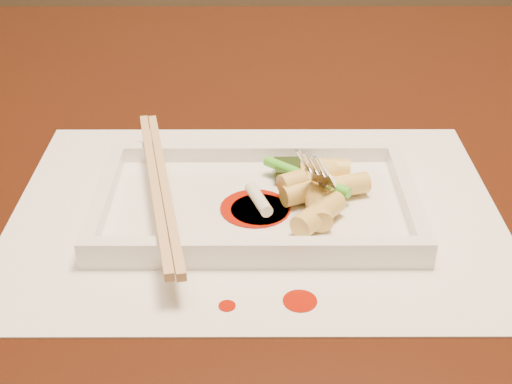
{
  "coord_description": "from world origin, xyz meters",
  "views": [
    {
      "loc": [
        0.06,
        -0.61,
        1.07
      ],
      "look_at": [
        0.06,
        -0.12,
        0.77
      ],
      "focal_mm": 50.0,
      "sensor_mm": 36.0,
      "label": 1
    }
  ],
  "objects_px": {
    "table": "(199,230)",
    "fork": "(345,111)",
    "placemat": "(256,211)",
    "chopstick_a": "(154,184)",
    "plate_base": "(256,207)"
  },
  "relations": [
    {
      "from": "chopstick_a",
      "to": "fork",
      "type": "bearing_deg",
      "value": 6.75
    },
    {
      "from": "plate_base",
      "to": "fork",
      "type": "relative_size",
      "value": 1.86
    },
    {
      "from": "table",
      "to": "plate_base",
      "type": "relative_size",
      "value": 5.38
    },
    {
      "from": "table",
      "to": "plate_base",
      "type": "distance_m",
      "value": 0.17
    },
    {
      "from": "table",
      "to": "placemat",
      "type": "bearing_deg",
      "value": -64.0
    },
    {
      "from": "plate_base",
      "to": "fork",
      "type": "height_order",
      "value": "fork"
    },
    {
      "from": "chopstick_a",
      "to": "fork",
      "type": "distance_m",
      "value": 0.16
    },
    {
      "from": "table",
      "to": "fork",
      "type": "bearing_deg",
      "value": -38.67
    },
    {
      "from": "placemat",
      "to": "chopstick_a",
      "type": "height_order",
      "value": "chopstick_a"
    },
    {
      "from": "plate_base",
      "to": "fork",
      "type": "distance_m",
      "value": 0.11
    },
    {
      "from": "chopstick_a",
      "to": "fork",
      "type": "xyz_separation_m",
      "value": [
        0.15,
        0.02,
        0.06
      ]
    },
    {
      "from": "placemat",
      "to": "plate_base",
      "type": "height_order",
      "value": "plate_base"
    },
    {
      "from": "table",
      "to": "plate_base",
      "type": "height_order",
      "value": "plate_base"
    },
    {
      "from": "table",
      "to": "fork",
      "type": "height_order",
      "value": "fork"
    },
    {
      "from": "table",
      "to": "placemat",
      "type": "height_order",
      "value": "placemat"
    }
  ]
}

